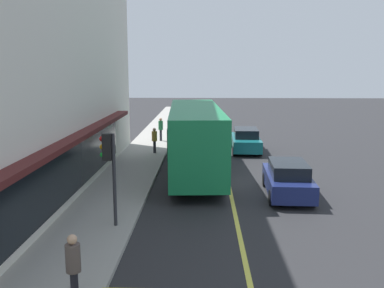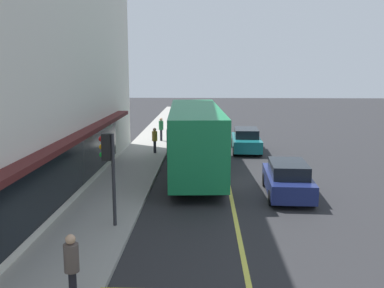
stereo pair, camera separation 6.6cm
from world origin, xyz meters
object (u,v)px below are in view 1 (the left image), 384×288
Objects in this scene: car_teal at (246,140)px; pedestrian_at_corner at (73,263)px; bus at (195,137)px; pedestrian_mid_block at (161,127)px; traffic_light at (109,158)px; pedestrian_by_curb at (154,138)px; car_navy at (288,179)px.

car_teal is 2.56× the size of pedestrian_at_corner.
bus is 9.87m from pedestrian_mid_block.
bus reaches higher than traffic_light.
pedestrian_by_curb is at bearing -179.23° from pedestrian_mid_block.
traffic_light reaches higher than car_teal.
car_navy is 2.58× the size of pedestrian_at_corner.
traffic_light is at bearing 157.23° from car_teal.
bus is 6.56× the size of pedestrian_mid_block.
pedestrian_by_curb is (8.63, 6.78, 0.37)m from car_navy.
pedestrian_mid_block is at bearing 16.18° from bus.
pedestrian_by_curb is 0.95× the size of pedestrian_at_corner.
car_navy is at bearing -175.22° from car_teal.
traffic_light is 0.73× the size of car_navy.
car_navy is 2.72× the size of pedestrian_by_curb.
pedestrian_mid_block is (22.50, 0.26, 0.01)m from pedestrian_at_corner.
car_teal is at bearing -16.52° from pedestrian_at_corner.
traffic_light reaches higher than pedestrian_mid_block.
car_navy is at bearing -58.64° from traffic_light.
bus is at bearing 152.58° from car_teal.
bus is at bearing -163.82° from pedestrian_mid_block.
traffic_light is 1.87× the size of pedestrian_mid_block.
bus is 6.61× the size of pedestrian_at_corner.
bus is 7.19m from car_teal.
pedestrian_at_corner reaches higher than pedestrian_by_curb.
pedestrian_at_corner is at bearing -177.12° from traffic_light.
car_teal is at bearing -22.77° from traffic_light.
bus reaches higher than car_navy.
pedestrian_mid_block reaches higher than pedestrian_by_curb.
car_teal is 2.70× the size of pedestrian_by_curb.
car_teal is 2.54× the size of pedestrian_mid_block.
traffic_light is at bearing 179.76° from pedestrian_by_curb.
traffic_light reaches higher than car_navy.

